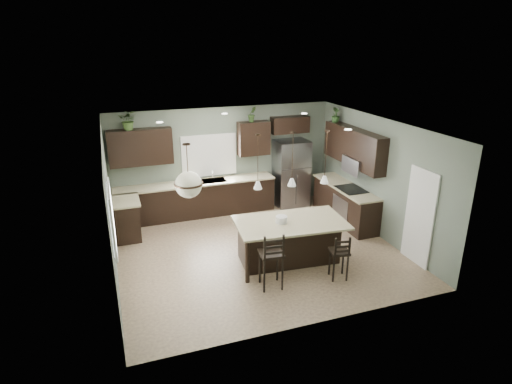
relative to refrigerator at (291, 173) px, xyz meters
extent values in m
plane|color=#9E8466|center=(-1.84, -2.39, -0.93)|extent=(6.00, 6.00, 0.00)
cube|color=white|center=(1.14, -3.94, 0.09)|extent=(0.04, 0.82, 2.04)
cube|color=white|center=(-2.24, 0.34, 0.62)|extent=(1.35, 0.02, 1.00)
cube|color=white|center=(-4.82, -3.19, 0.62)|extent=(0.02, 1.10, 1.00)
cube|color=black|center=(-4.54, -0.69, -0.48)|extent=(0.60, 0.90, 0.90)
cube|color=beige|center=(-4.52, -0.69, -0.01)|extent=(0.66, 0.96, 0.04)
cube|color=black|center=(-2.69, 0.06, -0.48)|extent=(4.20, 0.60, 0.90)
cube|color=beige|center=(-2.69, 0.04, -0.01)|extent=(4.20, 0.66, 0.04)
cube|color=gray|center=(-2.24, 0.04, 0.01)|extent=(0.70, 0.45, 0.01)
cylinder|color=silver|center=(-2.24, 0.01, 0.16)|extent=(0.02, 0.02, 0.28)
cube|color=black|center=(-3.99, 0.19, 1.02)|extent=(1.55, 0.34, 0.90)
cube|color=black|center=(-1.04, 0.19, 1.02)|extent=(0.85, 0.34, 0.90)
cube|color=black|center=(0.01, 0.19, 1.32)|extent=(1.05, 0.34, 0.45)
cube|color=black|center=(0.86, -1.52, -0.48)|extent=(0.60, 2.35, 0.90)
cube|color=beige|center=(0.84, -1.52, -0.01)|extent=(0.66, 2.35, 0.04)
cube|color=black|center=(0.84, -1.79, 0.02)|extent=(0.58, 0.75, 0.02)
cube|color=gray|center=(0.56, -1.79, -0.48)|extent=(0.01, 0.72, 0.60)
cube|color=black|center=(0.99, -1.52, 1.02)|extent=(0.34, 2.35, 0.90)
cube|color=gray|center=(0.94, -1.79, 0.62)|extent=(0.40, 0.75, 0.40)
cube|color=gray|center=(0.00, 0.00, 0.00)|extent=(0.90, 0.74, 1.85)
cube|color=black|center=(-1.36, -3.07, -0.46)|extent=(2.36, 1.47, 0.92)
cylinder|color=silver|center=(-1.56, -3.05, 0.07)|extent=(0.24, 0.24, 0.14)
cube|color=black|center=(-2.09, -3.84, -0.34)|extent=(0.47, 0.47, 1.16)
cube|color=black|center=(-0.73, -3.99, -0.45)|extent=(0.42, 0.42, 0.95)
imported|color=#3A5826|center=(-4.21, 0.16, 1.71)|extent=(0.51, 0.47, 0.48)
imported|color=#2E4B20|center=(-1.09, 0.16, 1.68)|extent=(0.25, 0.21, 0.41)
imported|color=#2F5525|center=(0.96, -0.59, 1.67)|extent=(0.27, 0.27, 0.38)
plane|color=slate|center=(-1.84, 0.36, 0.48)|extent=(6.00, 0.00, 6.00)
plane|color=slate|center=(-1.84, -5.14, 0.48)|extent=(6.00, 0.00, 6.00)
plane|color=slate|center=(-4.84, -2.39, 0.48)|extent=(0.00, 5.50, 5.50)
plane|color=slate|center=(1.16, -2.39, 0.48)|extent=(0.00, 5.50, 5.50)
plane|color=white|center=(-1.84, -2.39, 1.87)|extent=(6.00, 6.00, 0.00)
camera|label=1|loc=(-4.71, -10.44, 3.57)|focal=30.00mm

